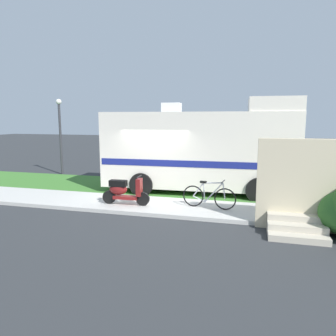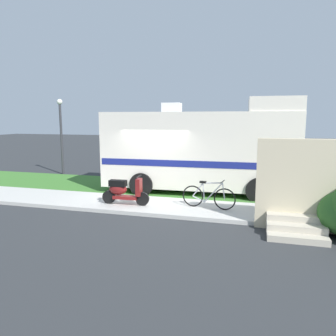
{
  "view_description": "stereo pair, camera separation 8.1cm",
  "coord_description": "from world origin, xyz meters",
  "px_view_note": "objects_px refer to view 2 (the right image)",
  "views": [
    {
      "loc": [
        3.41,
        -10.9,
        2.92
      ],
      "look_at": [
        0.47,
        0.3,
        1.1
      ],
      "focal_mm": 34.04,
      "sensor_mm": 36.0,
      "label": 1
    },
    {
      "loc": [
        3.49,
        -10.88,
        2.92
      ],
      "look_at": [
        0.47,
        0.3,
        1.1
      ],
      "focal_mm": 34.04,
      "sensor_mm": 36.0,
      "label": 2
    }
  ],
  "objects_px": {
    "motorhome_rv": "(202,149)",
    "bottle_spare": "(298,211)",
    "scooter": "(124,191)",
    "bottle_green": "(287,211)",
    "street_lamp_post": "(61,129)",
    "bicycle": "(208,196)",
    "pickup_truck_near": "(215,155)"
  },
  "relations": [
    {
      "from": "motorhome_rv",
      "to": "bottle_green",
      "type": "bearing_deg",
      "value": -41.37
    },
    {
      "from": "pickup_truck_near",
      "to": "street_lamp_post",
      "type": "distance_m",
      "value": 8.12
    },
    {
      "from": "scooter",
      "to": "bottle_green",
      "type": "relative_size",
      "value": 6.01
    },
    {
      "from": "bicycle",
      "to": "pickup_truck_near",
      "type": "xyz_separation_m",
      "value": [
        -0.69,
        7.19,
        0.45
      ]
    },
    {
      "from": "pickup_truck_near",
      "to": "bottle_spare",
      "type": "height_order",
      "value": "pickup_truck_near"
    },
    {
      "from": "motorhome_rv",
      "to": "scooter",
      "type": "height_order",
      "value": "motorhome_rv"
    },
    {
      "from": "street_lamp_post",
      "to": "scooter",
      "type": "bearing_deg",
      "value": -42.27
    },
    {
      "from": "pickup_truck_near",
      "to": "bottle_green",
      "type": "height_order",
      "value": "pickup_truck_near"
    },
    {
      "from": "scooter",
      "to": "pickup_truck_near",
      "type": "bearing_deg",
      "value": 74.71
    },
    {
      "from": "pickup_truck_near",
      "to": "bottle_spare",
      "type": "xyz_separation_m",
      "value": [
        3.32,
        -7.15,
        -0.72
      ]
    },
    {
      "from": "bottle_green",
      "to": "bottle_spare",
      "type": "distance_m",
      "value": 0.31
    },
    {
      "from": "scooter",
      "to": "bottle_spare",
      "type": "relative_size",
      "value": 5.98
    },
    {
      "from": "bottle_green",
      "to": "bicycle",
      "type": "bearing_deg",
      "value": 179.11
    },
    {
      "from": "bicycle",
      "to": "motorhome_rv",
      "type": "bearing_deg",
      "value": 104.13
    },
    {
      "from": "bicycle",
      "to": "pickup_truck_near",
      "type": "distance_m",
      "value": 7.24
    },
    {
      "from": "bottle_green",
      "to": "bottle_spare",
      "type": "relative_size",
      "value": 1.0
    },
    {
      "from": "scooter",
      "to": "bicycle",
      "type": "bearing_deg",
      "value": 5.85
    },
    {
      "from": "bicycle",
      "to": "street_lamp_post",
      "type": "distance_m",
      "value": 9.79
    },
    {
      "from": "motorhome_rv",
      "to": "bottle_spare",
      "type": "distance_m",
      "value": 4.42
    },
    {
      "from": "pickup_truck_near",
      "to": "street_lamp_post",
      "type": "bearing_deg",
      "value": -162.6
    },
    {
      "from": "bicycle",
      "to": "pickup_truck_near",
      "type": "bearing_deg",
      "value": 95.5
    },
    {
      "from": "motorhome_rv",
      "to": "pickup_truck_near",
      "type": "bearing_deg",
      "value": 90.49
    },
    {
      "from": "bicycle",
      "to": "pickup_truck_near",
      "type": "height_order",
      "value": "pickup_truck_near"
    },
    {
      "from": "bottle_green",
      "to": "motorhome_rv",
      "type": "bearing_deg",
      "value": 138.63
    },
    {
      "from": "bicycle",
      "to": "bottle_spare",
      "type": "xyz_separation_m",
      "value": [
        2.63,
        0.04,
        -0.27
      ]
    },
    {
      "from": "scooter",
      "to": "bottle_green",
      "type": "xyz_separation_m",
      "value": [
        5.07,
        0.24,
        -0.35
      ]
    },
    {
      "from": "motorhome_rv",
      "to": "bottle_spare",
      "type": "xyz_separation_m",
      "value": [
        3.28,
        -2.56,
        -1.5
      ]
    },
    {
      "from": "bottle_spare",
      "to": "street_lamp_post",
      "type": "bearing_deg",
      "value": 156.49
    },
    {
      "from": "street_lamp_post",
      "to": "bicycle",
      "type": "bearing_deg",
      "value": -29.97
    },
    {
      "from": "scooter",
      "to": "pickup_truck_near",
      "type": "height_order",
      "value": "pickup_truck_near"
    },
    {
      "from": "motorhome_rv",
      "to": "bottle_spare",
      "type": "relative_size",
      "value": 27.56
    },
    {
      "from": "pickup_truck_near",
      "to": "bottle_green",
      "type": "xyz_separation_m",
      "value": [
        3.02,
        -7.23,
        -0.72
      ]
    }
  ]
}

